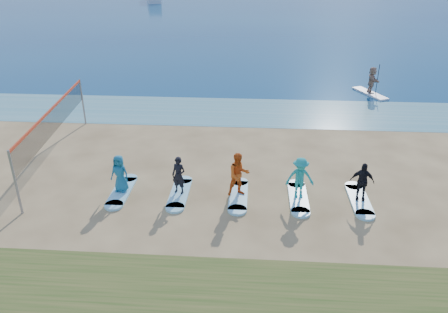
# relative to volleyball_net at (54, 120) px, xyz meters

# --- Properties ---
(ground) EXTENTS (600.00, 600.00, 0.00)m
(ground) POSITION_rel_volleyball_net_xyz_m (8.65, -3.49, -1.90)
(ground) COLOR tan
(ground) RESTS_ON ground
(shallow_water) EXTENTS (600.00, 600.00, 0.00)m
(shallow_water) POSITION_rel_volleyball_net_xyz_m (8.65, 7.01, -1.90)
(shallow_water) COLOR teal
(shallow_water) RESTS_ON ground
(volleyball_net) EXTENTS (1.01, 9.04, 2.50)m
(volleyball_net) POSITION_rel_volleyball_net_xyz_m (0.00, 0.00, 0.00)
(volleyball_net) COLOR gray
(volleyball_net) RESTS_ON ground
(paddleboard) EXTENTS (1.88, 3.02, 0.12)m
(paddleboard) POSITION_rel_volleyball_net_xyz_m (16.33, 11.06, -1.84)
(paddleboard) COLOR silver
(paddleboard) RESTS_ON ground
(paddleboarder) EXTENTS (0.60, 1.60, 1.70)m
(paddleboarder) POSITION_rel_volleyball_net_xyz_m (16.33, 11.06, -0.94)
(paddleboarder) COLOR tan
(paddleboarder) RESTS_ON paddleboard
(boat_offshore_a) EXTENTS (4.37, 8.75, 2.03)m
(boat_offshore_a) POSITION_rel_volleyball_net_xyz_m (-10.21, 66.43, -1.90)
(boat_offshore_a) COLOR silver
(boat_offshore_a) RESTS_ON ground
(surfboard_0) EXTENTS (0.70, 2.20, 0.09)m
(surfboard_0) POSITION_rel_volleyball_net_xyz_m (3.63, -2.74, -1.86)
(surfboard_0) COLOR #9CE3F1
(surfboard_0) RESTS_ON ground
(student_0) EXTENTS (0.82, 0.63, 1.50)m
(student_0) POSITION_rel_volleyball_net_xyz_m (3.63, -2.74, -1.07)
(student_0) COLOR #1C6B89
(student_0) RESTS_ON surfboard_0
(surfboard_1) EXTENTS (0.70, 2.20, 0.09)m
(surfboard_1) POSITION_rel_volleyball_net_xyz_m (5.92, -2.74, -1.86)
(surfboard_1) COLOR #9CE3F1
(surfboard_1) RESTS_ON ground
(student_1) EXTENTS (0.63, 0.52, 1.50)m
(student_1) POSITION_rel_volleyball_net_xyz_m (5.92, -2.74, -1.07)
(student_1) COLOR black
(student_1) RESTS_ON surfboard_1
(surfboard_2) EXTENTS (0.70, 2.20, 0.09)m
(surfboard_2) POSITION_rel_volleyball_net_xyz_m (8.22, -2.74, -1.86)
(surfboard_2) COLOR #9CE3F1
(surfboard_2) RESTS_ON ground
(student_2) EXTENTS (1.00, 0.88, 1.73)m
(student_2) POSITION_rel_volleyball_net_xyz_m (8.22, -2.74, -0.95)
(student_2) COLOR #D65516
(student_2) RESTS_ON surfboard_2
(surfboard_3) EXTENTS (0.70, 2.20, 0.09)m
(surfboard_3) POSITION_rel_volleyball_net_xyz_m (10.51, -2.74, -1.86)
(surfboard_3) COLOR #9CE3F1
(surfboard_3) RESTS_ON ground
(student_3) EXTENTS (1.09, 0.67, 1.63)m
(student_3) POSITION_rel_volleyball_net_xyz_m (10.51, -2.74, -1.00)
(student_3) COLOR teal
(student_3) RESTS_ON surfboard_3
(surfboard_4) EXTENTS (0.70, 2.20, 0.09)m
(surfboard_4) POSITION_rel_volleyball_net_xyz_m (12.81, -2.74, -1.86)
(surfboard_4) COLOR #9CE3F1
(surfboard_4) RESTS_ON ground
(student_4) EXTENTS (0.92, 0.49, 1.50)m
(student_4) POSITION_rel_volleyball_net_xyz_m (12.81, -2.74, -1.07)
(student_4) COLOR black
(student_4) RESTS_ON surfboard_4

